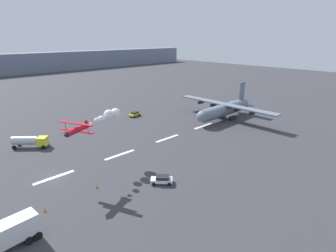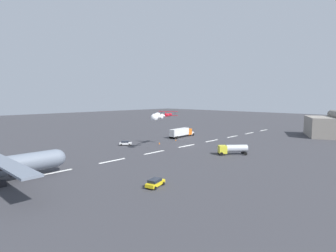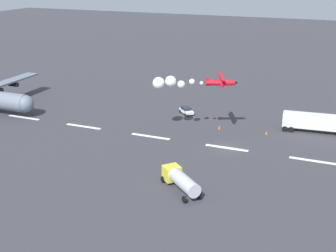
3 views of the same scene
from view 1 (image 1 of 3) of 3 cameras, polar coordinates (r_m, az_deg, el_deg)
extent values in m
plane|color=#38383D|center=(57.32, -23.19, -10.08)|extent=(440.00, 440.00, 0.00)
cube|color=white|center=(57.31, -23.19, -10.07)|extent=(8.00, 0.90, 0.01)
cube|color=white|center=(63.15, -10.28, -6.07)|extent=(8.00, 0.90, 0.01)
cube|color=white|center=(71.78, -0.16, -2.67)|extent=(8.00, 0.90, 0.01)
cube|color=white|center=(82.34, 7.55, 0.00)|extent=(8.00, 0.90, 0.01)
cylinder|color=slate|center=(89.86, 12.11, 3.44)|extent=(23.28, 4.16, 3.94)
sphere|color=slate|center=(80.77, 7.45, 2.00)|extent=(3.75, 3.75, 3.75)
cube|color=slate|center=(89.43, 12.19, 4.54)|extent=(3.54, 36.01, 0.40)
cylinder|color=black|center=(94.99, 7.07, 5.08)|extent=(2.41, 1.12, 1.10)
cylinder|color=black|center=(91.81, 9.69, 4.48)|extent=(2.41, 1.12, 1.10)
cylinder|color=black|center=(86.99, 14.44, 3.36)|extent=(2.41, 1.12, 1.10)
cylinder|color=black|center=(84.43, 17.54, 2.62)|extent=(2.41, 1.12, 1.10)
cube|color=slate|center=(96.87, 15.60, 7.28)|extent=(2.80, 0.33, 6.00)
cube|color=slate|center=(97.84, 15.36, 4.60)|extent=(2.08, 9.02, 0.24)
cube|color=black|center=(90.09, 13.65, 1.66)|extent=(3.21, 1.03, 1.20)
cube|color=black|center=(92.68, 11.09, 2.32)|extent=(3.21, 1.03, 1.20)
cylinder|color=red|center=(49.41, -18.82, -0.74)|extent=(5.36, 3.20, 1.07)
cube|color=red|center=(49.31, -18.95, -0.98)|extent=(3.49, 6.67, 0.12)
cube|color=red|center=(48.90, -19.11, 0.53)|extent=(3.49, 6.67, 0.12)
cylinder|color=black|center=(47.57, -16.78, -0.59)|extent=(0.08, 0.08, 1.36)
cylinder|color=black|center=(50.70, -21.14, 0.11)|extent=(0.08, 0.08, 1.36)
cube|color=red|center=(51.01, -17.12, 0.57)|extent=(0.68, 0.38, 1.10)
cube|color=red|center=(51.13, -17.08, 0.14)|extent=(1.37, 2.07, 0.08)
cone|color=black|center=(47.30, -21.18, -1.87)|extent=(1.01, 1.12, 0.91)
sphere|color=white|center=(51.86, -16.21, 0.34)|extent=(0.70, 0.70, 0.70)
sphere|color=white|center=(53.10, -15.01, 1.17)|extent=(1.09, 1.09, 1.09)
sphere|color=white|center=(55.05, -14.10, 1.43)|extent=(1.45, 1.45, 1.45)
sphere|color=white|center=(56.13, -12.57, 2.40)|extent=(2.09, 2.09, 2.09)
sphere|color=white|center=(57.95, -11.20, 2.64)|extent=(2.28, 2.28, 2.28)
cylinder|color=black|center=(42.35, -27.63, -20.92)|extent=(1.13, 0.45, 1.10)
cylinder|color=black|center=(42.63, -26.06, -20.36)|extent=(1.13, 0.45, 1.10)
cylinder|color=black|center=(44.29, -28.93, -19.24)|extent=(1.13, 0.45, 1.10)
cylinder|color=black|center=(44.56, -27.43, -18.73)|extent=(1.13, 0.45, 1.10)
cube|color=yellow|center=(72.50, -25.28, -2.97)|extent=(3.24, 3.26, 2.20)
cylinder|color=#B7BCC6|center=(74.19, -28.27, -2.75)|extent=(5.99, 5.67, 2.10)
cylinder|color=black|center=(73.66, -24.38, -3.43)|extent=(0.96, 0.91, 1.00)
cylinder|color=black|center=(76.67, -29.26, -3.35)|extent=(0.96, 0.91, 1.00)
cylinder|color=black|center=(71.62, -25.08, -4.15)|extent=(0.96, 0.91, 1.00)
cylinder|color=black|center=(74.71, -30.07, -4.03)|extent=(0.96, 0.91, 1.00)
cube|color=white|center=(50.65, -1.39, -11.51)|extent=(4.14, 4.14, 0.65)
cube|color=#1E232D|center=(50.34, -1.16, -10.93)|extent=(2.89, 2.89, 0.55)
cylinder|color=black|center=(50.13, -3.09, -12.32)|extent=(0.61, 0.61, 0.64)
cylinder|color=black|center=(50.00, 0.23, -12.38)|extent=(0.61, 0.61, 0.64)
cylinder|color=black|center=(51.68, -2.93, -11.29)|extent=(0.61, 0.61, 0.64)
cylinder|color=black|center=(51.55, 0.27, -11.35)|extent=(0.61, 0.61, 0.64)
cube|color=yellow|center=(92.25, -7.15, 2.48)|extent=(4.71, 2.90, 0.65)
cube|color=#1E232D|center=(92.24, -7.09, 2.87)|extent=(2.98, 2.30, 0.55)
cylinder|color=black|center=(90.65, -7.29, 1.97)|extent=(0.68, 0.38, 0.64)
cylinder|color=black|center=(92.97, -6.12, 2.44)|extent=(0.68, 0.38, 0.64)
cylinder|color=black|center=(91.74, -8.17, 2.13)|extent=(0.68, 0.38, 0.64)
cylinder|color=black|center=(94.03, -7.00, 2.59)|extent=(0.68, 0.38, 0.64)
cone|color=orange|center=(47.72, -24.95, -15.92)|extent=(0.44, 0.44, 0.75)
cone|color=orange|center=(51.02, -15.03, -12.33)|extent=(0.44, 0.44, 0.75)
camera|label=2|loc=(137.65, -4.96, 14.62)|focal=28.85mm
camera|label=3|loc=(124.02, -47.60, 15.34)|focal=48.96mm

